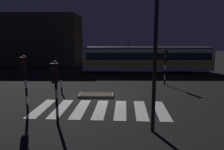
{
  "coord_description": "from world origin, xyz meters",
  "views": [
    {
      "loc": [
        0.92,
        -14.95,
        4.33
      ],
      "look_at": [
        0.63,
        2.09,
        1.4
      ],
      "focal_mm": 34.35,
      "sensor_mm": 36.0,
      "label": 1
    }
  ],
  "objects_px": {
    "traffic_light_corner_far_right": "(166,62)",
    "bollard_island_edge": "(62,87)",
    "tram": "(147,59)",
    "traffic_light_kerb_mid_left": "(55,84)",
    "traffic_light_corner_near_left": "(25,75)",
    "street_lamp_near_kerb": "(157,34)"
  },
  "relations": [
    {
      "from": "traffic_light_kerb_mid_left",
      "to": "street_lamp_near_kerb",
      "type": "relative_size",
      "value": 0.45
    },
    {
      "from": "traffic_light_kerb_mid_left",
      "to": "tram",
      "type": "relative_size",
      "value": 0.2
    },
    {
      "from": "traffic_light_corner_far_right",
      "to": "bollard_island_edge",
      "type": "bearing_deg",
      "value": -159.01
    },
    {
      "from": "traffic_light_corner_far_right",
      "to": "tram",
      "type": "bearing_deg",
      "value": 94.95
    },
    {
      "from": "bollard_island_edge",
      "to": "traffic_light_kerb_mid_left",
      "type": "bearing_deg",
      "value": -78.05
    },
    {
      "from": "tram",
      "to": "traffic_light_kerb_mid_left",
      "type": "bearing_deg",
      "value": -112.19
    },
    {
      "from": "traffic_light_corner_near_left",
      "to": "bollard_island_edge",
      "type": "distance_m",
      "value": 4.69
    },
    {
      "from": "traffic_light_corner_far_right",
      "to": "tram",
      "type": "distance_m",
      "value": 7.43
    },
    {
      "from": "traffic_light_corner_near_left",
      "to": "tram",
      "type": "xyz_separation_m",
      "value": [
        9.23,
        15.05,
        -0.47
      ]
    },
    {
      "from": "traffic_light_corner_far_right",
      "to": "street_lamp_near_kerb",
      "type": "height_order",
      "value": "street_lamp_near_kerb"
    },
    {
      "from": "traffic_light_kerb_mid_left",
      "to": "bollard_island_edge",
      "type": "distance_m",
      "value": 6.5
    },
    {
      "from": "traffic_light_corner_far_right",
      "to": "bollard_island_edge",
      "type": "distance_m",
      "value": 9.63
    },
    {
      "from": "traffic_light_corner_far_right",
      "to": "traffic_light_corner_near_left",
      "type": "bearing_deg",
      "value": -142.16
    },
    {
      "from": "traffic_light_corner_near_left",
      "to": "bollard_island_edge",
      "type": "bearing_deg",
      "value": 76.67
    },
    {
      "from": "traffic_light_kerb_mid_left",
      "to": "tram",
      "type": "xyz_separation_m",
      "value": [
        6.92,
        16.95,
        -0.39
      ]
    },
    {
      "from": "tram",
      "to": "traffic_light_corner_near_left",
      "type": "bearing_deg",
      "value": -121.52
    },
    {
      "from": "street_lamp_near_kerb",
      "to": "tram",
      "type": "relative_size",
      "value": 0.44
    },
    {
      "from": "street_lamp_near_kerb",
      "to": "bollard_island_edge",
      "type": "distance_m",
      "value": 10.08
    },
    {
      "from": "street_lamp_near_kerb",
      "to": "tram",
      "type": "xyz_separation_m",
      "value": [
        2.22,
        17.85,
        -2.78
      ]
    },
    {
      "from": "street_lamp_near_kerb",
      "to": "tram",
      "type": "distance_m",
      "value": 18.2
    },
    {
      "from": "traffic_light_kerb_mid_left",
      "to": "street_lamp_near_kerb",
      "type": "height_order",
      "value": "street_lamp_near_kerb"
    },
    {
      "from": "traffic_light_corner_far_right",
      "to": "bollard_island_edge",
      "type": "xyz_separation_m",
      "value": [
        -8.86,
        -3.4,
        -1.64
      ]
    }
  ]
}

